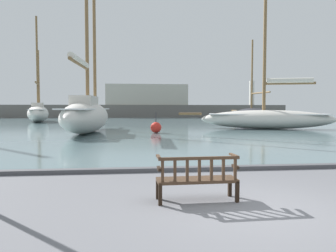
# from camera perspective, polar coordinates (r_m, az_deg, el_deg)

# --- Properties ---
(ground_plane) EXTENTS (160.00, 160.00, 0.00)m
(ground_plane) POSITION_cam_1_polar(r_m,az_deg,el_deg) (6.34, 14.81, -14.02)
(ground_plane) COLOR slate
(harbor_water) EXTENTS (100.00, 80.00, 0.08)m
(harbor_water) POSITION_cam_1_polar(r_m,az_deg,el_deg) (49.72, -3.85, 1.01)
(harbor_water) COLOR slate
(harbor_water) RESTS_ON ground
(quay_edge_kerb) EXTENTS (40.00, 0.30, 0.12)m
(quay_edge_kerb) POSITION_cam_1_polar(r_m,az_deg,el_deg) (9.91, 6.68, -7.35)
(quay_edge_kerb) COLOR #4C4C50
(quay_edge_kerb) RESTS_ON ground
(park_bench) EXTENTS (1.61, 0.56, 0.92)m
(park_bench) POSITION_cam_1_polar(r_m,az_deg,el_deg) (6.63, 5.11, -8.98)
(park_bench) COLOR black
(park_bench) RESTS_ON ground
(sailboat_outer_port) EXTENTS (4.80, 10.84, 13.79)m
(sailboat_outer_port) POSITION_cam_1_polar(r_m,az_deg,el_deg) (46.39, -21.68, 2.24)
(sailboat_outer_port) COLOR silver
(sailboat_outer_port) RESTS_ON harbor_water
(sailboat_centre_channel) EXTENTS (3.29, 11.39, 10.64)m
(sailboat_centre_channel) POSITION_cam_1_polar(r_m,az_deg,el_deg) (44.07, 14.47, 1.99)
(sailboat_centre_channel) COLOR black
(sailboat_centre_channel) RESTS_ON harbor_water
(sailboat_far_starboard) EXTENTS (13.18, 5.89, 15.10)m
(sailboat_far_starboard) POSITION_cam_1_polar(r_m,az_deg,el_deg) (29.45, 16.89, 1.52)
(sailboat_far_starboard) COLOR silver
(sailboat_far_starboard) RESTS_ON harbor_water
(sailboat_mid_port) EXTENTS (3.27, 14.14, 15.57)m
(sailboat_mid_port) POSITION_cam_1_polar(r_m,az_deg,el_deg) (24.48, -13.92, 2.10)
(sailboat_mid_port) COLOR silver
(sailboat_mid_port) RESTS_ON harbor_water
(channel_buoy) EXTENTS (0.78, 0.78, 1.48)m
(channel_buoy) POSITION_cam_1_polar(r_m,az_deg,el_deg) (23.55, -2.12, -0.25)
(channel_buoy) COLOR red
(channel_buoy) RESTS_ON harbor_water
(far_breakwater) EXTENTS (56.53, 2.40, 7.29)m
(far_breakwater) POSITION_cam_1_polar(r_m,az_deg,el_deg) (63.27, -4.01, 3.37)
(far_breakwater) COLOR #66605B
(far_breakwater) RESTS_ON ground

